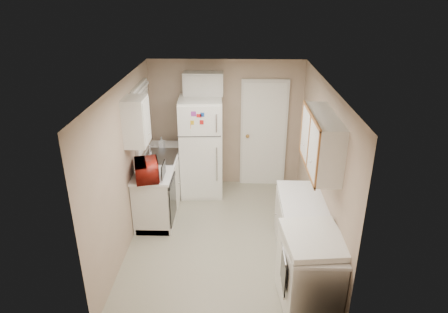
{
  "coord_description": "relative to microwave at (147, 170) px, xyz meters",
  "views": [
    {
      "loc": [
        0.17,
        -5.16,
        3.61
      ],
      "look_at": [
        0.0,
        0.5,
        1.15
      ],
      "focal_mm": 32.0,
      "sensor_mm": 36.0,
      "label": 1
    }
  ],
  "objects": [
    {
      "name": "floor",
      "position": [
        1.15,
        -0.2,
        -1.05
      ],
      "size": [
        3.8,
        3.8,
        0.0
      ],
      "primitive_type": "plane",
      "color": "#BEB9A1",
      "rests_on": "ground"
    },
    {
      "name": "sink",
      "position": [
        0.05,
        0.85,
        -0.19
      ],
      "size": [
        0.54,
        0.74,
        0.16
      ],
      "primitive_type": "cube",
      "color": "gray",
      "rests_on": "left_counter"
    },
    {
      "name": "upper_cabinet_right",
      "position": [
        2.4,
        -0.7,
        0.75
      ],
      "size": [
        0.3,
        1.2,
        0.7
      ],
      "primitive_type": "cube",
      "color": "silver",
      "rests_on": "wall_right"
    },
    {
      "name": "wall_right",
      "position": [
        2.55,
        -0.2,
        0.15
      ],
      "size": [
        3.8,
        3.8,
        0.0
      ],
      "primitive_type": "plane",
      "color": "tan",
      "rests_on": "floor"
    },
    {
      "name": "refrigerator",
      "position": [
        0.71,
        1.29,
        -0.15
      ],
      "size": [
        0.78,
        0.76,
        1.8
      ],
      "primitive_type": "cube",
      "rotation": [
        0.0,
        0.0,
        0.06
      ],
      "color": "white",
      "rests_on": "floor"
    },
    {
      "name": "interior_door",
      "position": [
        1.85,
        1.66,
        -0.03
      ],
      "size": [
        0.86,
        0.06,
        2.08
      ],
      "primitive_type": "cube",
      "color": "white",
      "rests_on": "floor"
    },
    {
      "name": "soap_bottle",
      "position": [
        0.0,
        1.25,
        -0.05
      ],
      "size": [
        0.1,
        0.1,
        0.2
      ],
      "primitive_type": "imported",
      "rotation": [
        0.0,
        0.0,
        -0.19
      ],
      "color": "white",
      "rests_on": "left_counter"
    },
    {
      "name": "cabinet_over_fridge",
      "position": [
        0.75,
        1.55,
        0.95
      ],
      "size": [
        0.7,
        0.3,
        0.4
      ],
      "primitive_type": "cube",
      "color": "silver",
      "rests_on": "wall_back"
    },
    {
      "name": "wall_left",
      "position": [
        -0.25,
        -0.2,
        0.15
      ],
      "size": [
        3.8,
        3.8,
        0.0
      ],
      "primitive_type": "plane",
      "color": "tan",
      "rests_on": "floor"
    },
    {
      "name": "upper_cabinet_left",
      "position": [
        -0.1,
        0.02,
        0.75
      ],
      "size": [
        0.3,
        0.45,
        0.7
      ],
      "primitive_type": "cube",
      "color": "silver",
      "rests_on": "wall_left"
    },
    {
      "name": "window_blinds",
      "position": [
        -0.21,
        0.85,
        0.55
      ],
      "size": [
        0.1,
        0.98,
        1.08
      ],
      "primitive_type": "cube",
      "color": "silver",
      "rests_on": "wall_left"
    },
    {
      "name": "stove",
      "position": [
        2.23,
        -1.55,
        -0.55
      ],
      "size": [
        0.74,
        0.88,
        0.99
      ],
      "primitive_type": "cube",
      "rotation": [
        0.0,
        0.0,
        0.1
      ],
      "color": "white",
      "rests_on": "floor"
    },
    {
      "name": "ceiling",
      "position": [
        1.15,
        -0.2,
        1.35
      ],
      "size": [
        3.8,
        3.8,
        0.0
      ],
      "primitive_type": "plane",
      "color": "white",
      "rests_on": "floor"
    },
    {
      "name": "right_counter",
      "position": [
        2.25,
        -1.0,
        -0.6
      ],
      "size": [
        0.6,
        2.0,
        0.9
      ],
      "primitive_type": "cube",
      "color": "silver",
      "rests_on": "floor"
    },
    {
      "name": "wall_front",
      "position": [
        1.15,
        -2.1,
        0.15
      ],
      "size": [
        2.8,
        2.8,
        0.0
      ],
      "primitive_type": "plane",
      "color": "tan",
      "rests_on": "floor"
    },
    {
      "name": "dishwasher",
      "position": [
        0.34,
        0.1,
        -0.56
      ],
      "size": [
        0.03,
        0.58,
        0.72
      ],
      "primitive_type": "cube",
      "color": "black",
      "rests_on": "floor"
    },
    {
      "name": "microwave",
      "position": [
        0.0,
        0.0,
        0.0
      ],
      "size": [
        0.56,
        0.4,
        0.33
      ],
      "primitive_type": "imported",
      "rotation": [
        0.0,
        0.0,
        1.84
      ],
      "color": "maroon",
      "rests_on": "left_counter"
    },
    {
      "name": "wall_back",
      "position": [
        1.15,
        1.7,
        0.15
      ],
      "size": [
        2.8,
        2.8,
        0.0
      ],
      "primitive_type": "plane",
      "color": "tan",
      "rests_on": "floor"
    },
    {
      "name": "left_counter",
      "position": [
        0.05,
        0.7,
        -0.6
      ],
      "size": [
        0.6,
        1.8,
        0.9
      ],
      "primitive_type": "cube",
      "color": "silver",
      "rests_on": "floor"
    }
  ]
}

